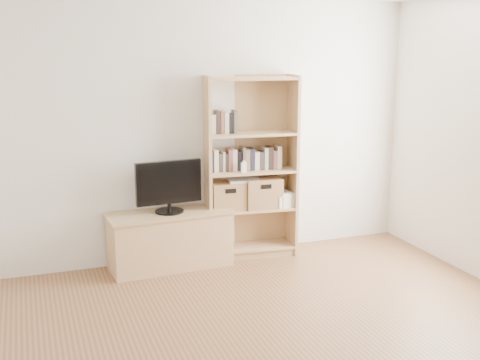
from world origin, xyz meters
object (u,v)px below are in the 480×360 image
tv_stand (170,241)px  laptop (244,180)px  baby_monitor (244,168)px  basket_right (262,192)px  basket_left (227,195)px  television (169,187)px  bookshelf (251,168)px

tv_stand → laptop: 0.96m
tv_stand → baby_monitor: size_ratio=11.91×
baby_monitor → basket_right: size_ratio=0.26×
baby_monitor → laptop: (0.04, 0.09, -0.15)m
baby_monitor → laptop: size_ratio=0.30×
basket_left → laptop: bearing=-3.3°
television → tv_stand: bearing=175.4°
television → basket_right: size_ratio=1.74×
bookshelf → television: size_ratio=2.87×
baby_monitor → laptop: baby_monitor is taller
baby_monitor → laptop: 0.18m
tv_stand → television: bearing=-3.8°
tv_stand → laptop: laptop is taller
bookshelf → tv_stand: bearing=-171.0°
basket_left → laptop: (0.17, -0.02, 0.15)m
bookshelf → laptop: bearing=-170.1°
television → basket_left: bearing=2.1°
basket_left → tv_stand: bearing=-168.7°
television → basket_right: 0.99m
tv_stand → basket_right: size_ratio=3.15×
bookshelf → baby_monitor: bearing=-135.0°
television → basket_right: television is taller
bookshelf → baby_monitor: bookshelf is taller
tv_stand → television: 0.55m
basket_right → basket_left: bearing=178.9°
bookshelf → baby_monitor: size_ratio=18.93×
television → laptop: size_ratio=1.98×
television → basket_left: television is taller
basket_left → baby_monitor: bearing=-35.0°
baby_monitor → laptop: bearing=70.7°
tv_stand → basket_right: 1.06m
bookshelf → laptop: size_ratio=5.68×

